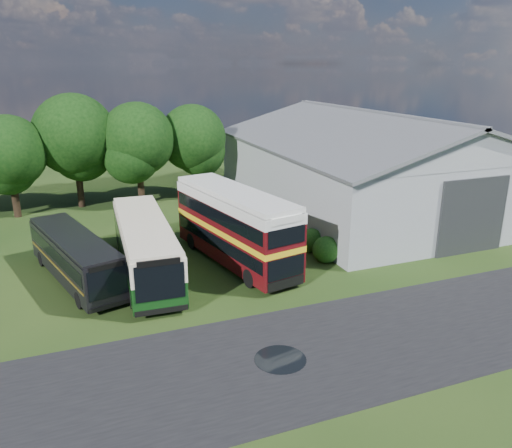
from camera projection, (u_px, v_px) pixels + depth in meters
name	position (u px, v px, depth m)	size (l,w,h in m)	color
ground	(283.00, 321.00, 24.05)	(120.00, 120.00, 0.00)	black
asphalt_road	(372.00, 339.00, 22.43)	(60.00, 8.00, 0.02)	black
puddle	(280.00, 360.00, 20.87)	(2.20, 2.20, 0.01)	black
storage_shed	(368.00, 159.00, 42.13)	(18.80, 24.80, 8.15)	gray
tree_left_b	(8.00, 152.00, 38.81)	(5.78, 5.78, 8.16)	black
tree_mid	(74.00, 135.00, 41.40)	(6.80, 6.80, 9.60)	black
tree_right_a	(137.00, 139.00, 42.39)	(6.26, 6.26, 8.83)	black
tree_right_b	(193.00, 138.00, 44.90)	(5.98, 5.98, 8.45)	black
shrub_front	(326.00, 261.00, 31.31)	(1.70, 1.70, 1.70)	#194714
shrub_mid	(311.00, 251.00, 33.08)	(1.60, 1.60, 1.60)	#194714
bus_green_single	(145.00, 246.00, 28.92)	(3.24, 11.93, 3.26)	black
bus_maroon_double	(235.00, 227.00, 30.48)	(4.82, 11.05, 4.61)	black
bus_dark_single	(75.00, 257.00, 28.07)	(4.90, 10.16, 2.73)	black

